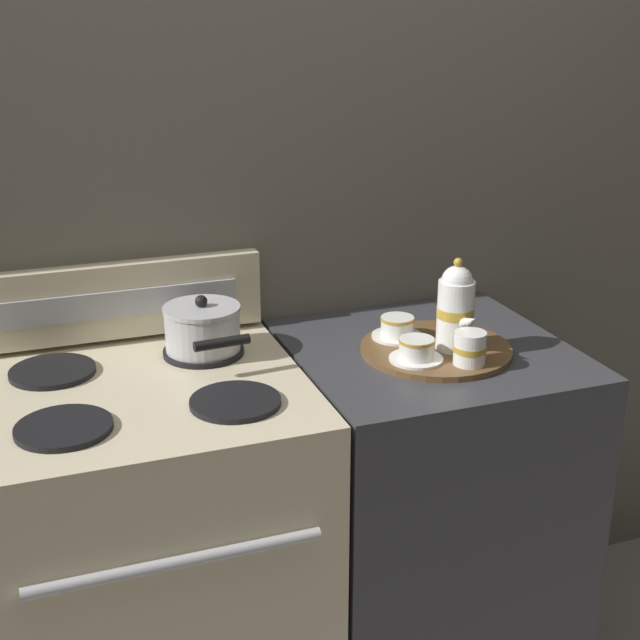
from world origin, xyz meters
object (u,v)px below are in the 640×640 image
object	(u,v)px
stove	(155,577)
teacup_right	(416,350)
teacup_left	(397,327)
serving_tray	(436,349)
saucepan	(203,328)
creamer_jug	(470,348)
teapot	(456,308)

from	to	relation	value
stove	teacup_right	xyz separation A→B (m)	(0.59, -0.09, 0.50)
teacup_left	serving_tray	bearing A→B (deg)	-54.60
teacup_left	teacup_right	xyz separation A→B (m)	(-0.02, -0.14, 0.00)
saucepan	creamer_jug	bearing A→B (deg)	-28.41
teacup_left	teacup_right	world-z (taller)	same
teacup_left	creamer_jug	distance (m)	0.21
saucepan	teacup_left	xyz separation A→B (m)	(0.44, -0.08, -0.03)
teapot	creamer_jug	bearing A→B (deg)	-96.78
stove	teacup_right	size ratio (longest dim) A/B	8.00
creamer_jug	saucepan	bearing A→B (deg)	151.59
serving_tray	teacup_left	bearing A→B (deg)	125.40
saucepan	teapot	world-z (taller)	teapot
teapot	saucepan	bearing A→B (deg)	160.11
saucepan	teacup_right	distance (m)	0.48
stove	teacup_right	world-z (taller)	teacup_right
teapot	teacup_right	distance (m)	0.14
serving_tray	stove	bearing A→B (deg)	177.40
saucepan	teacup_left	size ratio (longest dim) A/B	2.07
teapot	teacup_left	size ratio (longest dim) A/B	1.79
stove	saucepan	distance (m)	0.57
teapot	creamer_jug	world-z (taller)	teapot
saucepan	teacup_left	world-z (taller)	saucepan
serving_tray	creamer_jug	distance (m)	0.12
saucepan	serving_tray	size ratio (longest dim) A/B	0.71
saucepan	teacup_right	world-z (taller)	saucepan
stove	teacup_left	bearing A→B (deg)	5.03
stove	teacup_left	xyz separation A→B (m)	(0.60, 0.05, 0.50)
teapot	teacup_left	bearing A→B (deg)	130.18
teacup_left	creamer_jug	xyz separation A→B (m)	(0.08, -0.20, 0.01)
creamer_jug	teapot	bearing A→B (deg)	83.22
stove	teacup_left	distance (m)	0.79
stove	serving_tray	distance (m)	0.82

